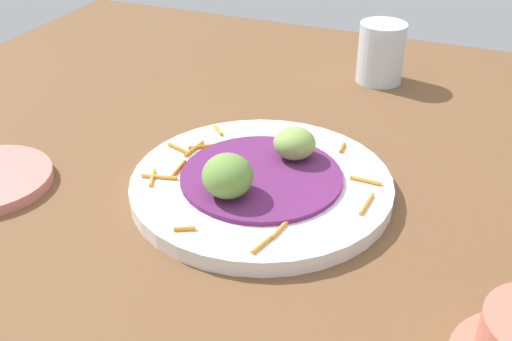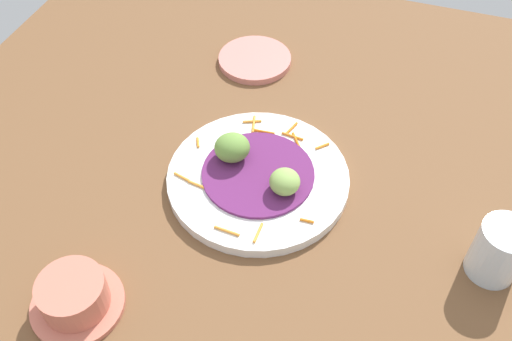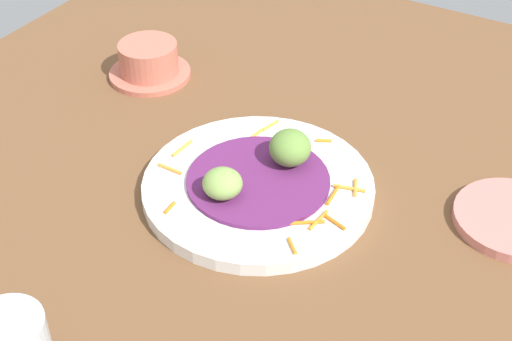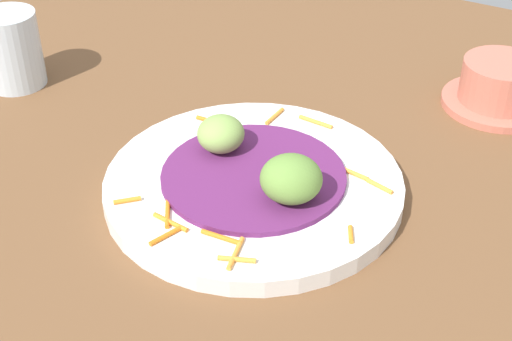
{
  "view_description": "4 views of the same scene",
  "coord_description": "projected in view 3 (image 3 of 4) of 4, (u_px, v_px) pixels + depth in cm",
  "views": [
    {
      "loc": [
        -21.72,
        47.82,
        37.22
      ],
      "look_at": [
        -1.2,
        -1.6,
        4.72
      ],
      "focal_mm": 43.61,
      "sensor_mm": 36.0,
      "label": 1
    },
    {
      "loc": [
        -53.28,
        -19.24,
        65.92
      ],
      "look_at": [
        -2.8,
        -2.09,
        5.79
      ],
      "focal_mm": 39.61,
      "sensor_mm": 36.0,
      "label": 2
    },
    {
      "loc": [
        31.94,
        -59.76,
        57.88
      ],
      "look_at": [
        -1.83,
        -2.15,
        5.29
      ],
      "focal_mm": 52.54,
      "sensor_mm": 36.0,
      "label": 3
    },
    {
      "loc": [
        45.12,
        25.3,
        42.59
      ],
      "look_at": [
        -1.14,
        -1.48,
        4.93
      ],
      "focal_mm": 52.47,
      "sensor_mm": 36.0,
      "label": 4
    }
  ],
  "objects": [
    {
      "name": "carrot_garnish",
      "position": [
        283.0,
        184.0,
        0.85
      ],
      "size": [
        23.8,
        21.72,
        0.4
      ],
      "color": "orange",
      "rests_on": "main_plate"
    },
    {
      "name": "guac_scoop_left",
      "position": [
        222.0,
        183.0,
        0.82
      ],
      "size": [
        5.32,
        5.23,
        3.33
      ],
      "primitive_type": "ellipsoid",
      "rotation": [
        0.0,
        0.0,
        3.36
      ],
      "color": "#84A851",
      "rests_on": "cabbage_bed"
    },
    {
      "name": "guac_scoop_center",
      "position": [
        292.0,
        148.0,
        0.87
      ],
      "size": [
        6.75,
        6.91,
        4.09
      ],
      "primitive_type": "ellipsoid",
      "rotation": [
        0.0,
        0.0,
        2.04
      ],
      "color": "olive",
      "rests_on": "cabbage_bed"
    },
    {
      "name": "terracotta_bowl",
      "position": [
        149.0,
        62.0,
        1.06
      ],
      "size": [
        11.63,
        11.63,
        5.17
      ],
      "color": "#C66B56",
      "rests_on": "table_surface"
    },
    {
      "name": "table_surface",
      "position": [
        279.0,
        194.0,
        0.88
      ],
      "size": [
        110.0,
        110.0,
        2.0
      ],
      "primitive_type": "cube",
      "color": "brown",
      "rests_on": "ground"
    },
    {
      "name": "main_plate",
      "position": [
        258.0,
        187.0,
        0.87
      ],
      "size": [
        26.81,
        26.81,
        1.65
      ],
      "primitive_type": "cylinder",
      "color": "white",
      "rests_on": "table_surface"
    },
    {
      "name": "cabbage_bed",
      "position": [
        258.0,
        180.0,
        0.86
      ],
      "size": [
        16.56,
        16.56,
        0.51
      ],
      "primitive_type": "cylinder",
      "color": "#60235B",
      "rests_on": "main_plate"
    }
  ]
}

